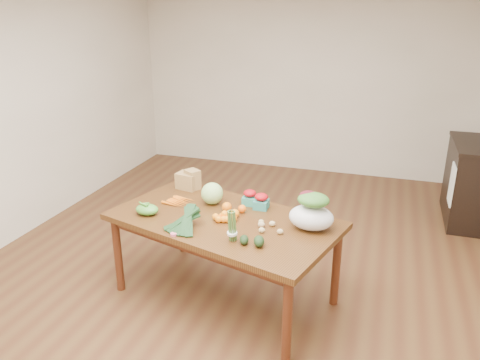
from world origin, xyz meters
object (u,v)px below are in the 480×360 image
(paper_bag, at_px, (188,179))
(mandarin_cluster, at_px, (225,216))
(dining_table, at_px, (224,258))
(cabinet, at_px, (472,182))
(kale_bunch, at_px, (182,221))
(salad_bag, at_px, (311,213))
(cabbage, at_px, (212,193))
(asparagus_bundle, at_px, (232,226))

(paper_bag, distance_m, mandarin_cluster, 0.81)
(dining_table, relative_size, mandarin_cluster, 10.16)
(cabinet, distance_m, kale_bunch, 3.63)
(dining_table, distance_m, salad_bag, 0.88)
(cabbage, xyz_separation_m, kale_bunch, (-0.03, -0.57, -0.02))
(mandarin_cluster, bearing_deg, asparagus_bundle, -61.33)
(dining_table, distance_m, cabinet, 3.23)
(cabinet, height_order, asparagus_bundle, asparagus_bundle)
(cabbage, relative_size, salad_bag, 0.55)
(cabinet, distance_m, mandarin_cluster, 3.26)
(kale_bunch, bearing_deg, paper_bag, 126.86)
(cabinet, height_order, paper_bag, cabinet)
(cabinet, relative_size, kale_bunch, 2.55)
(cabbage, height_order, mandarin_cluster, cabbage)
(cabbage, xyz_separation_m, asparagus_bundle, (0.39, -0.61, 0.03))
(asparagus_bundle, bearing_deg, cabinet, 69.37)
(cabbage, xyz_separation_m, salad_bag, (0.91, -0.23, 0.04))
(asparagus_bundle, bearing_deg, salad_bag, 52.17)
(cabinet, bearing_deg, salad_bag, -122.48)
(paper_bag, height_order, mandarin_cluster, paper_bag)
(cabinet, xyz_separation_m, paper_bag, (-2.75, -1.84, 0.37))
(cabbage, bearing_deg, asparagus_bundle, -57.19)
(paper_bag, bearing_deg, dining_table, -43.51)
(asparagus_bundle, height_order, salad_bag, salad_bag)
(cabinet, relative_size, asparagus_bundle, 4.08)
(mandarin_cluster, distance_m, kale_bunch, 0.37)
(paper_bag, relative_size, salad_bag, 0.76)
(paper_bag, bearing_deg, asparagus_bundle, -49.70)
(salad_bag, bearing_deg, asparagus_bundle, -143.62)
(kale_bunch, bearing_deg, mandarin_cluster, 62.49)
(cabbage, height_order, salad_bag, salad_bag)
(dining_table, distance_m, kale_bunch, 0.60)
(dining_table, relative_size, cabinet, 1.79)
(dining_table, relative_size, asparagus_bundle, 7.32)
(dining_table, xyz_separation_m, cabbage, (-0.20, 0.25, 0.47))
(cabbage, relative_size, kale_bunch, 0.48)
(paper_bag, xyz_separation_m, kale_bunch, (0.32, -0.84, -0.01))
(cabbage, relative_size, mandarin_cluster, 1.07)
(cabbage, distance_m, mandarin_cluster, 0.37)
(dining_table, relative_size, salad_bag, 5.23)
(cabinet, height_order, mandarin_cluster, cabinet)
(asparagus_bundle, bearing_deg, kale_bunch, -169.90)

